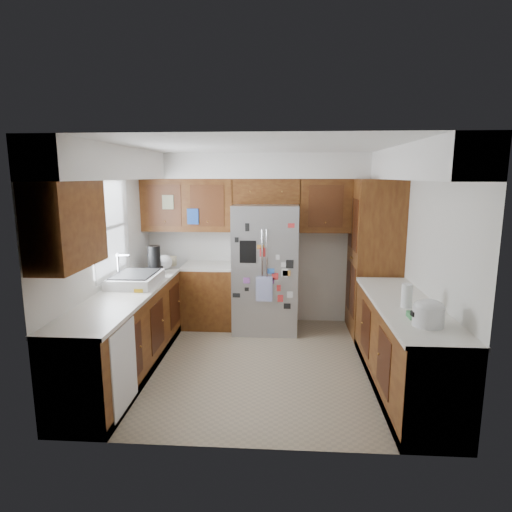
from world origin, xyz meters
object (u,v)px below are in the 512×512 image
at_px(rice_cooker, 428,312).
at_px(paper_towel, 407,296).
at_px(fridge, 266,268).
at_px(pantry, 374,258).

height_order(rice_cooker, paper_towel, paper_towel).
height_order(fridge, paper_towel, fridge).
xyz_separation_m(fridge, paper_towel, (1.46, -1.81, 0.14)).
bearing_deg(paper_towel, pantry, 88.73).
height_order(pantry, fridge, pantry).
xyz_separation_m(pantry, paper_towel, (-0.04, -1.76, -0.04)).
xyz_separation_m(pantry, fridge, (-1.50, 0.05, -0.17)).
xyz_separation_m(pantry, rice_cooker, (-0.00, -2.28, -0.03)).
bearing_deg(paper_towel, rice_cooker, -85.79).
relative_size(rice_cooker, paper_towel, 1.16).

